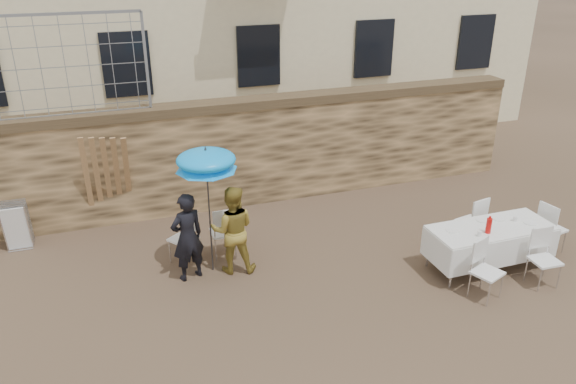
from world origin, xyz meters
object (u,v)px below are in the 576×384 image
object	(u,v)px
banquet_table	(492,229)
chair_stack_right	(18,221)
table_chair_front_right	(545,259)
table_chair_back	(471,220)
man_suit	(187,237)
couple_chair_right	(223,231)
table_chair_side	(552,227)
umbrella	(206,164)
table_chair_front_left	(488,271)
couple_chair_left	(183,237)
woman_dress	(233,230)
soda_bottle	(489,226)

from	to	relation	value
banquet_table	chair_stack_right	world-z (taller)	chair_stack_right
table_chair_front_right	table_chair_back	xyz separation A→B (m)	(-0.30, 1.55, 0.00)
man_suit	couple_chair_right	world-z (taller)	man_suit
table_chair_front_right	table_chair_side	xyz separation A→B (m)	(0.90, 0.85, 0.00)
umbrella	table_chair_front_left	world-z (taller)	umbrella
table_chair_front_left	umbrella	bearing A→B (deg)	129.16
couple_chair_left	table_chair_back	xyz separation A→B (m)	(5.07, -1.07, 0.00)
umbrella	couple_chair_right	size ratio (longest dim) A/B	2.15
couple_chair_right	umbrella	bearing A→B (deg)	56.72
man_suit	couple_chair_left	world-z (taller)	man_suit
table_chair_side	woman_dress	bearing A→B (deg)	67.43
umbrella	couple_chair_right	xyz separation A→B (m)	(0.30, 0.45, -1.47)
table_chair_front_right	chair_stack_right	xyz separation A→B (m)	(-8.13, 4.25, -0.02)
couple_chair_left	chair_stack_right	bearing A→B (deg)	-66.99
table_chair_front_left	table_chair_back	xyz separation A→B (m)	(0.80, 1.55, 0.00)
couple_chair_left	chair_stack_right	world-z (taller)	couple_chair_left
umbrella	table_chair_front_right	distance (m)	5.62
umbrella	table_chair_front_right	xyz separation A→B (m)	(4.97, -2.17, -1.47)
banquet_table	table_chair_back	size ratio (longest dim) A/B	2.19
soda_bottle	chair_stack_right	distance (m)	8.29
woman_dress	table_chair_back	xyz separation A→B (m)	(4.32, -0.52, -0.29)
umbrella	table_chair_front_left	distance (m)	4.67
umbrella	table_chair_front_right	size ratio (longest dim) A/B	2.15
couple_chair_left	table_chair_front_left	distance (m)	5.01
woman_dress	banquet_table	world-z (taller)	woman_dress
man_suit	woman_dress	distance (m)	0.75
banquet_table	table_chair_front_left	size ratio (longest dim) A/B	2.19
woman_dress	couple_chair_left	distance (m)	0.97
couple_chair_right	couple_chair_left	bearing A→B (deg)	0.41
table_chair_side	chair_stack_right	distance (m)	9.65
woman_dress	table_chair_front_right	distance (m)	5.07
table_chair_front_left	table_chair_front_right	distance (m)	1.10
umbrella	couple_chair_left	distance (m)	1.59
table_chair_back	table_chair_side	size ratio (longest dim) A/B	1.00
man_suit	banquet_table	bearing A→B (deg)	146.37
couple_chair_right	table_chair_back	xyz separation A→B (m)	(4.37, -1.07, 0.00)
soda_bottle	table_chair_back	xyz separation A→B (m)	(0.40, 0.95, -0.43)
chair_stack_right	couple_chair_left	bearing A→B (deg)	-30.54
woman_dress	banquet_table	bearing A→B (deg)	176.90
table_chair_back	couple_chair_right	bearing A→B (deg)	-25.53
table_chair_front_right	chair_stack_right	world-z (taller)	table_chair_front_right
man_suit	couple_chair_left	size ratio (longest dim) A/B	1.59
soda_bottle	couple_chair_right	bearing A→B (deg)	152.99
soda_bottle	table_chair_front_left	size ratio (longest dim) A/B	0.27
table_chair_front_left	table_chair_back	bearing A→B (deg)	41.19
umbrella	couple_chair_left	world-z (taller)	umbrella
banquet_table	table_chair_front_left	distance (m)	0.99
table_chair_back	table_chair_side	bearing A→B (deg)	138.01
woman_dress	couple_chair_right	size ratio (longest dim) A/B	1.60
couple_chair_left	table_chair_front_left	world-z (taller)	same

